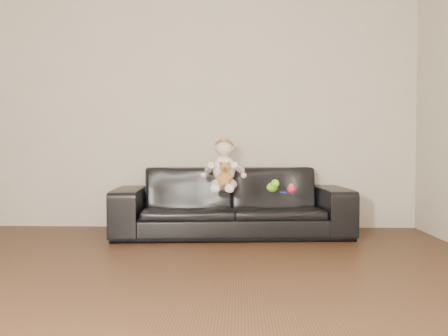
{
  "coord_description": "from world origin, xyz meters",
  "views": [
    {
      "loc": [
        0.68,
        -2.47,
        0.8
      ],
      "look_at": [
        0.53,
        2.14,
        0.64
      ],
      "focal_mm": 40.0,
      "sensor_mm": 36.0,
      "label": 1
    }
  ],
  "objects_px": {
    "baby": "(224,168)",
    "teddy_bear": "(225,175)",
    "toy_green": "(272,187)",
    "toy_blue_disc": "(284,192)",
    "sofa": "(231,201)",
    "toy_rattle": "(291,189)"
  },
  "relations": [
    {
      "from": "baby",
      "to": "teddy_bear",
      "type": "distance_m",
      "value": 0.16
    },
    {
      "from": "teddy_bear",
      "to": "toy_green",
      "type": "bearing_deg",
      "value": 25.19
    },
    {
      "from": "baby",
      "to": "toy_blue_disc",
      "type": "relative_size",
      "value": 5.61
    },
    {
      "from": "teddy_bear",
      "to": "toy_blue_disc",
      "type": "xyz_separation_m",
      "value": [
        0.54,
        0.07,
        -0.16
      ]
    },
    {
      "from": "sofa",
      "to": "toy_rattle",
      "type": "height_order",
      "value": "sofa"
    },
    {
      "from": "toy_blue_disc",
      "to": "sofa",
      "type": "bearing_deg",
      "value": 157.4
    },
    {
      "from": "sofa",
      "to": "baby",
      "type": "bearing_deg",
      "value": -123.83
    },
    {
      "from": "sofa",
      "to": "teddy_bear",
      "type": "relative_size",
      "value": 10.0
    },
    {
      "from": "teddy_bear",
      "to": "toy_green",
      "type": "xyz_separation_m",
      "value": [
        0.43,
        0.12,
        -0.12
      ]
    },
    {
      "from": "baby",
      "to": "teddy_bear",
      "type": "height_order",
      "value": "baby"
    },
    {
      "from": "baby",
      "to": "toy_blue_disc",
      "type": "bearing_deg",
      "value": -2.82
    },
    {
      "from": "toy_rattle",
      "to": "toy_blue_disc",
      "type": "height_order",
      "value": "toy_rattle"
    },
    {
      "from": "toy_green",
      "to": "toy_rattle",
      "type": "height_order",
      "value": "toy_green"
    },
    {
      "from": "sofa",
      "to": "toy_blue_disc",
      "type": "xyz_separation_m",
      "value": [
        0.48,
        -0.2,
        0.11
      ]
    },
    {
      "from": "baby",
      "to": "toy_green",
      "type": "xyz_separation_m",
      "value": [
        0.44,
        -0.03,
        -0.17
      ]
    },
    {
      "from": "baby",
      "to": "toy_green",
      "type": "relative_size",
      "value": 3.83
    },
    {
      "from": "sofa",
      "to": "baby",
      "type": "distance_m",
      "value": 0.35
    },
    {
      "from": "baby",
      "to": "toy_blue_disc",
      "type": "xyz_separation_m",
      "value": [
        0.55,
        -0.08,
        -0.21
      ]
    },
    {
      "from": "baby",
      "to": "sofa",
      "type": "bearing_deg",
      "value": 66.09
    },
    {
      "from": "toy_rattle",
      "to": "toy_blue_disc",
      "type": "bearing_deg",
      "value": 123.34
    },
    {
      "from": "teddy_bear",
      "to": "toy_rattle",
      "type": "relative_size",
      "value": 2.88
    },
    {
      "from": "toy_rattle",
      "to": "toy_blue_disc",
      "type": "relative_size",
      "value": 0.87
    }
  ]
}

